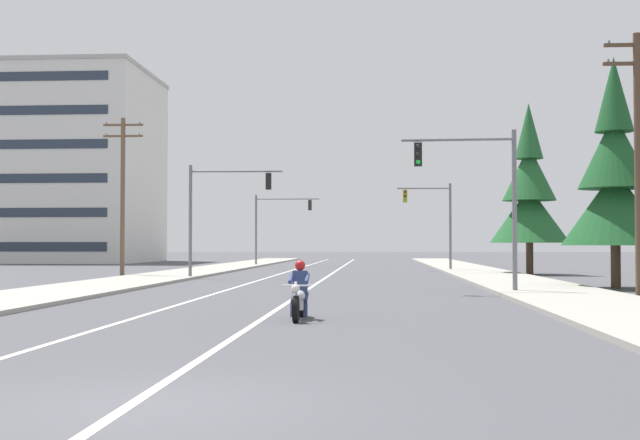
{
  "coord_description": "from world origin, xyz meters",
  "views": [
    {
      "loc": [
        2.64,
        -9.33,
        1.85
      ],
      "look_at": [
        0.3,
        25.07,
        2.88
      ],
      "focal_mm": 46.43,
      "sensor_mm": 36.0,
      "label": 1
    }
  ],
  "objects_px": {
    "traffic_signal_mid_left": "(275,218)",
    "traffic_signal_near_left": "(217,203)",
    "utility_pole_right_near": "(638,154)",
    "apartment_building_far_left_block": "(51,167)",
    "conifer_tree_right_verge_near": "(615,182)",
    "traffic_signal_near_right": "(482,186)",
    "utility_pole_left_near": "(123,190)",
    "motorcycle_with_rider": "(299,296)",
    "conifer_tree_right_verge_far": "(529,196)",
    "traffic_signal_mid_right": "(435,214)"
  },
  "relations": [
    {
      "from": "traffic_signal_near_right",
      "to": "traffic_signal_mid_right",
      "type": "relative_size",
      "value": 1.0
    },
    {
      "from": "conifer_tree_right_verge_far",
      "to": "traffic_signal_near_left",
      "type": "bearing_deg",
      "value": -157.83
    },
    {
      "from": "traffic_signal_near_right",
      "to": "conifer_tree_right_verge_near",
      "type": "height_order",
      "value": "conifer_tree_right_verge_near"
    },
    {
      "from": "utility_pole_left_near",
      "to": "conifer_tree_right_verge_far",
      "type": "distance_m",
      "value": 24.65
    },
    {
      "from": "traffic_signal_near_left",
      "to": "traffic_signal_mid_right",
      "type": "xyz_separation_m",
      "value": [
        12.83,
        14.38,
        -0.08
      ]
    },
    {
      "from": "utility_pole_left_near",
      "to": "apartment_building_far_left_block",
      "type": "height_order",
      "value": "apartment_building_far_left_block"
    },
    {
      "from": "traffic_signal_near_right",
      "to": "motorcycle_with_rider",
      "type": "bearing_deg",
      "value": -117.7
    },
    {
      "from": "conifer_tree_right_verge_near",
      "to": "utility_pole_left_near",
      "type": "bearing_deg",
      "value": 155.09
    },
    {
      "from": "utility_pole_left_near",
      "to": "apartment_building_far_left_block",
      "type": "bearing_deg",
      "value": 117.15
    },
    {
      "from": "traffic_signal_near_left",
      "to": "conifer_tree_right_verge_near",
      "type": "distance_m",
      "value": 20.75
    },
    {
      "from": "traffic_signal_mid_left",
      "to": "apartment_building_far_left_block",
      "type": "height_order",
      "value": "apartment_building_far_left_block"
    },
    {
      "from": "utility_pole_right_near",
      "to": "conifer_tree_right_verge_far",
      "type": "distance_m",
      "value": 22.85
    },
    {
      "from": "motorcycle_with_rider",
      "to": "traffic_signal_mid_left",
      "type": "distance_m",
      "value": 51.97
    },
    {
      "from": "traffic_signal_mid_right",
      "to": "traffic_signal_mid_left",
      "type": "xyz_separation_m",
      "value": [
        -13.03,
        12.86,
        0.11
      ]
    },
    {
      "from": "traffic_signal_mid_left",
      "to": "conifer_tree_right_verge_near",
      "type": "height_order",
      "value": "conifer_tree_right_verge_near"
    },
    {
      "from": "motorcycle_with_rider",
      "to": "traffic_signal_mid_right",
      "type": "height_order",
      "value": "traffic_signal_mid_right"
    },
    {
      "from": "motorcycle_with_rider",
      "to": "conifer_tree_right_verge_far",
      "type": "distance_m",
      "value": 33.78
    },
    {
      "from": "utility_pole_right_near",
      "to": "conifer_tree_right_verge_near",
      "type": "distance_m",
      "value": 6.56
    },
    {
      "from": "traffic_signal_near_right",
      "to": "traffic_signal_mid_right",
      "type": "xyz_separation_m",
      "value": [
        0.18,
        27.29,
        -0.03
      ]
    },
    {
      "from": "traffic_signal_near_right",
      "to": "traffic_signal_mid_left",
      "type": "xyz_separation_m",
      "value": [
        -12.85,
        40.15,
        0.08
      ]
    },
    {
      "from": "traffic_signal_near_left",
      "to": "traffic_signal_mid_left",
      "type": "height_order",
      "value": "same"
    },
    {
      "from": "conifer_tree_right_verge_far",
      "to": "apartment_building_far_left_block",
      "type": "height_order",
      "value": "apartment_building_far_left_block"
    },
    {
      "from": "traffic_signal_mid_left",
      "to": "utility_pole_left_near",
      "type": "distance_m",
      "value": 25.46
    },
    {
      "from": "traffic_signal_mid_right",
      "to": "apartment_building_far_left_block",
      "type": "xyz_separation_m",
      "value": [
        -38.78,
        26.92,
        6.11
      ]
    },
    {
      "from": "traffic_signal_mid_left",
      "to": "traffic_signal_near_left",
      "type": "bearing_deg",
      "value": -89.57
    },
    {
      "from": "traffic_signal_mid_left",
      "to": "conifer_tree_right_verge_near",
      "type": "relative_size",
      "value": 0.63
    },
    {
      "from": "traffic_signal_mid_left",
      "to": "apartment_building_far_left_block",
      "type": "distance_m",
      "value": 29.94
    },
    {
      "from": "traffic_signal_mid_left",
      "to": "conifer_tree_right_verge_far",
      "type": "height_order",
      "value": "conifer_tree_right_verge_far"
    },
    {
      "from": "traffic_signal_mid_left",
      "to": "conifer_tree_right_verge_far",
      "type": "bearing_deg",
      "value": -47.31
    },
    {
      "from": "utility_pole_left_near",
      "to": "conifer_tree_right_verge_far",
      "type": "bearing_deg",
      "value": 11.46
    },
    {
      "from": "motorcycle_with_rider",
      "to": "conifer_tree_right_verge_far",
      "type": "bearing_deg",
      "value": 70.16
    },
    {
      "from": "traffic_signal_near_left",
      "to": "utility_pole_right_near",
      "type": "bearing_deg",
      "value": -41.2
    },
    {
      "from": "traffic_signal_mid_right",
      "to": "traffic_signal_mid_left",
      "type": "distance_m",
      "value": 18.31
    },
    {
      "from": "traffic_signal_near_right",
      "to": "traffic_signal_near_left",
      "type": "distance_m",
      "value": 18.07
    },
    {
      "from": "traffic_signal_mid_left",
      "to": "conifer_tree_right_verge_near",
      "type": "xyz_separation_m",
      "value": [
        18.9,
        -36.25,
        0.35
      ]
    },
    {
      "from": "conifer_tree_right_verge_far",
      "to": "traffic_signal_near_right",
      "type": "bearing_deg",
      "value": -105.1
    },
    {
      "from": "utility_pole_left_near",
      "to": "apartment_building_far_left_block",
      "type": "distance_m",
      "value": 43.93
    },
    {
      "from": "traffic_signal_near_left",
      "to": "conifer_tree_right_verge_near",
      "type": "relative_size",
      "value": 0.63
    },
    {
      "from": "utility_pole_left_near",
      "to": "traffic_signal_mid_right",
      "type": "bearing_deg",
      "value": 32.25
    },
    {
      "from": "motorcycle_with_rider",
      "to": "conifer_tree_right_verge_near",
      "type": "bearing_deg",
      "value": 51.73
    },
    {
      "from": "traffic_signal_near_right",
      "to": "utility_pole_left_near",
      "type": "relative_size",
      "value": 0.67
    },
    {
      "from": "utility_pole_right_near",
      "to": "apartment_building_far_left_block",
      "type": "relative_size",
      "value": 0.43
    },
    {
      "from": "traffic_signal_near_right",
      "to": "traffic_signal_near_left",
      "type": "xyz_separation_m",
      "value": [
        -12.65,
        12.9,
        0.05
      ]
    },
    {
      "from": "conifer_tree_right_verge_near",
      "to": "utility_pole_right_near",
      "type": "bearing_deg",
      "value": -99.09
    },
    {
      "from": "motorcycle_with_rider",
      "to": "traffic_signal_near_right",
      "type": "distance_m",
      "value": 13.15
    },
    {
      "from": "traffic_signal_mid_left",
      "to": "apartment_building_far_left_block",
      "type": "bearing_deg",
      "value": 151.36
    },
    {
      "from": "traffic_signal_near_right",
      "to": "utility_pole_left_near",
      "type": "distance_m",
      "value": 24.22
    },
    {
      "from": "traffic_signal_near_right",
      "to": "traffic_signal_mid_left",
      "type": "height_order",
      "value": "same"
    },
    {
      "from": "traffic_signal_near_right",
      "to": "utility_pole_left_near",
      "type": "bearing_deg",
      "value": 140.53
    },
    {
      "from": "traffic_signal_near_right",
      "to": "conifer_tree_right_verge_far",
      "type": "height_order",
      "value": "conifer_tree_right_verge_far"
    }
  ]
}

